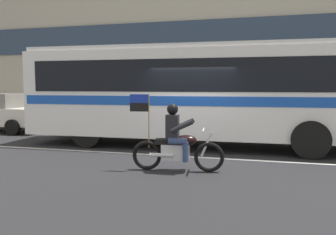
{
  "coord_description": "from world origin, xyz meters",
  "views": [
    {
      "loc": [
        2.06,
        -10.06,
        1.97
      ],
      "look_at": [
        -0.63,
        -0.3,
        1.06
      ],
      "focal_mm": 37.62,
      "sensor_mm": 36.0,
      "label": 1
    }
  ],
  "objects": [
    {
      "name": "transit_bus",
      "position": [
        0.14,
        1.19,
        1.88
      ],
      "size": [
        11.49,
        2.89,
        3.22
      ],
      "color": "white",
      "rests_on": "ground_plane"
    },
    {
      "name": "lane_center_stripe",
      "position": [
        0.0,
        -0.6,
        0.0
      ],
      "size": [
        26.6,
        0.14,
        0.01
      ],
      "primitive_type": "cube",
      "color": "silver",
      "rests_on": "ground_plane"
    },
    {
      "name": "fire_hydrant",
      "position": [
        1.46,
        4.35,
        0.52
      ],
      "size": [
        0.22,
        0.3,
        0.75
      ],
      "color": "gold",
      "rests_on": "sidewalk_curb"
    },
    {
      "name": "sidewalk_curb",
      "position": [
        0.0,
        5.1,
        0.07
      ],
      "size": [
        28.0,
        3.8,
        0.15
      ],
      "primitive_type": "cube",
      "color": "#A39E93",
      "rests_on": "ground_plane"
    },
    {
      "name": "motorcycle_with_rider",
      "position": [
        0.12,
        -2.27,
        0.67
      ],
      "size": [
        2.19,
        0.67,
        1.78
      ],
      "color": "black",
      "rests_on": "ground_plane"
    },
    {
      "name": "ground_plane",
      "position": [
        0.0,
        0.0,
        0.0
      ],
      "size": [
        60.0,
        60.0,
        0.0
      ],
      "primitive_type": "plane",
      "color": "black"
    }
  ]
}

